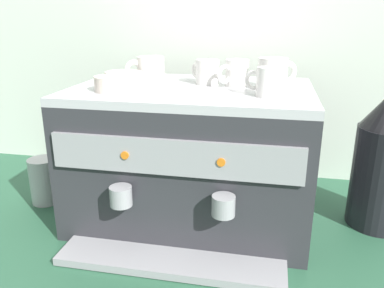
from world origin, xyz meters
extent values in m
plane|color=#28563D|center=(0.00, 0.00, 0.00)|extent=(4.00, 4.00, 0.00)
cube|color=silver|center=(0.00, 0.39, 0.60)|extent=(2.80, 0.03, 1.20)
cube|color=#2D2D33|center=(0.00, 0.00, 0.19)|extent=(0.67, 0.45, 0.38)
cube|color=#B7B7BC|center=(0.00, 0.00, 0.39)|extent=(0.67, 0.45, 0.02)
cube|color=#939399|center=(0.00, -0.23, 0.27)|extent=(0.62, 0.01, 0.09)
cylinder|color=orange|center=(-0.12, -0.24, 0.27)|extent=(0.02, 0.01, 0.02)
cylinder|color=orange|center=(0.12, -0.24, 0.27)|extent=(0.02, 0.01, 0.02)
cube|color=#939399|center=(0.00, -0.28, 0.01)|extent=(0.57, 0.12, 0.02)
cylinder|color=#939399|center=(-0.13, -0.26, 0.17)|extent=(0.06, 0.06, 0.05)
cylinder|color=#939399|center=(0.13, -0.26, 0.17)|extent=(0.06, 0.06, 0.05)
cylinder|color=white|center=(0.03, 0.05, 0.44)|extent=(0.07, 0.07, 0.07)
torus|color=white|center=(0.00, 0.08, 0.44)|extent=(0.05, 0.04, 0.05)
cylinder|color=white|center=(-0.15, 0.10, 0.44)|extent=(0.08, 0.08, 0.07)
torus|color=white|center=(-0.20, 0.08, 0.44)|extent=(0.05, 0.04, 0.05)
cylinder|color=white|center=(0.22, 0.01, 0.44)|extent=(0.08, 0.08, 0.08)
torus|color=white|center=(0.26, 0.05, 0.44)|extent=(0.06, 0.05, 0.06)
cylinder|color=white|center=(0.12, 0.04, 0.44)|extent=(0.07, 0.07, 0.07)
torus|color=white|center=(0.09, 0.01, 0.44)|extent=(0.04, 0.05, 0.05)
cylinder|color=white|center=(0.21, -0.09, 0.44)|extent=(0.06, 0.06, 0.07)
torus|color=white|center=(0.18, -0.07, 0.44)|extent=(0.05, 0.03, 0.05)
cylinder|color=beige|center=(-0.21, 0.02, 0.42)|extent=(0.11, 0.11, 0.03)
cylinder|color=beige|center=(-0.21, 0.02, 0.41)|extent=(0.06, 0.06, 0.01)
cylinder|color=beige|center=(-0.19, -0.10, 0.42)|extent=(0.10, 0.10, 0.04)
cylinder|color=beige|center=(-0.19, -0.10, 0.41)|extent=(0.06, 0.06, 0.01)
cylinder|color=black|center=(0.56, 0.05, 0.15)|extent=(0.18, 0.18, 0.30)
cylinder|color=#B7B7BC|center=(-0.49, -0.02, 0.08)|extent=(0.09, 0.09, 0.15)
camera|label=1|loc=(0.22, -1.08, 0.60)|focal=36.65mm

